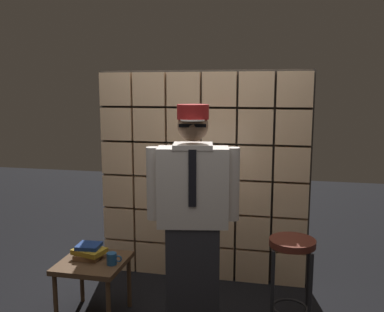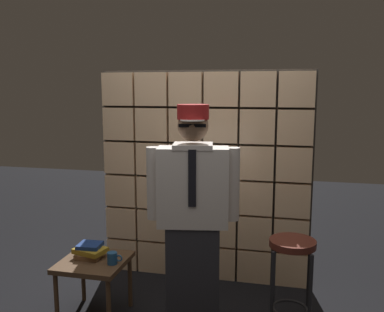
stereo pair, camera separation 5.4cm
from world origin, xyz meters
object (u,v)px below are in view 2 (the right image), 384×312
at_px(book_stack, 90,251).
at_px(coffee_mug, 113,258).
at_px(standing_person, 193,216).
at_px(side_table, 94,267).
at_px(bar_stool, 292,265).

bearing_deg(book_stack, coffee_mug, -18.86).
relative_size(standing_person, side_table, 3.37).
bearing_deg(book_stack, standing_person, -1.96).
bearing_deg(standing_person, coffee_mug, 174.31).
relative_size(bar_stool, side_table, 1.48).
distance_m(standing_person, side_table, 0.96).
distance_m(side_table, coffee_mug, 0.22).
xyz_separation_m(standing_person, bar_stool, (0.74, 0.04, -0.34)).
bearing_deg(coffee_mug, side_table, 167.87).
height_order(standing_person, coffee_mug, standing_person).
bearing_deg(side_table, standing_person, 0.76).
relative_size(side_table, book_stack, 1.83).
relative_size(book_stack, coffee_mug, 2.26).
relative_size(standing_person, bar_stool, 2.27).
bearing_deg(coffee_mug, standing_person, 4.48).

